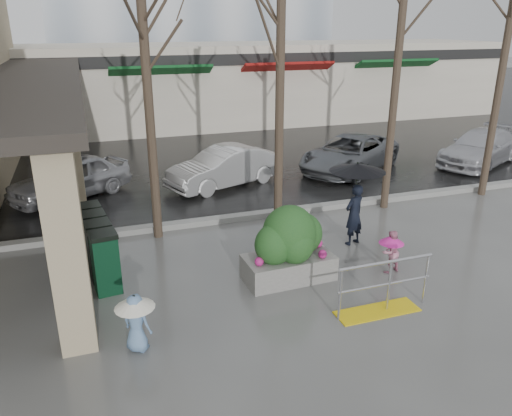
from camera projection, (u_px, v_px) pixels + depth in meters
ground at (287, 292)px, 9.88m from camera, size 120.00×120.00×0.00m
street_asphalt at (145, 113)px, 29.37m from camera, size 120.00×36.00×0.01m
curb at (231, 218)px, 13.40m from camera, size 120.00×0.30×0.15m
canopy_slab at (28, 74)px, 14.24m from camera, size 2.80×18.00×0.25m
pillar_front at (67, 250)px, 7.64m from camera, size 0.55×0.55×3.50m
pillar_back at (70, 152)px, 13.40m from camera, size 0.55×0.55×3.50m
storefront_row at (192, 84)px, 25.71m from camera, size 34.00×6.74×4.00m
handrail at (382, 293)px, 9.10m from camera, size 1.90×0.50×1.03m
tree_west at (142, 19)px, 10.69m from camera, size 3.20×3.20×6.80m
tree_midwest at (281, 12)px, 11.61m from camera, size 3.20×3.20×7.00m
tree_mideast at (401, 29)px, 12.74m from camera, size 3.20×3.20×6.50m
tree_east at (512, 8)px, 13.63m from camera, size 3.20×3.20×7.20m
woman at (356, 191)px, 11.59m from camera, size 1.31×1.31×2.04m
child_pink at (391, 249)px, 10.51m from camera, size 0.53×0.53×0.94m
child_blue at (136, 316)px, 7.94m from camera, size 0.65×0.65×1.01m
planter at (289, 244)px, 10.16m from camera, size 1.87×1.09×1.61m
news_boxes at (98, 246)px, 10.44m from camera, size 0.79×2.30×1.26m
car_a at (70, 178)px, 15.01m from camera, size 3.93×3.20×1.26m
car_b at (224, 167)px, 16.09m from camera, size 4.05×2.59×1.26m
car_c at (350, 153)px, 17.81m from camera, size 4.93×4.26×1.26m
car_d at (481, 148)px, 18.62m from camera, size 4.68×3.47×1.26m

